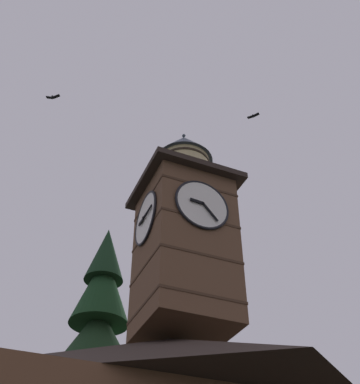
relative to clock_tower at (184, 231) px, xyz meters
name	(u,v)px	position (x,y,z in m)	size (l,w,h in m)	color
clock_tower	(184,231)	(0.00, 0.00, 0.00)	(3.79, 3.79, 9.43)	brown
flying_bird_high	(253,116)	(-3.89, 0.01, 8.17)	(0.51, 0.60, 0.12)	black
flying_bird_low	(53,97)	(5.78, -2.50, 7.83)	(0.65, 0.50, 0.16)	black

